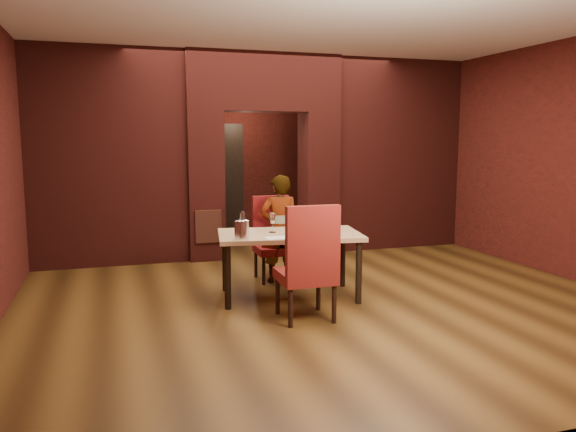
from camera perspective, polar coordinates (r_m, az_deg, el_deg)
name	(u,v)px	position (r m, az deg, el deg)	size (l,w,h in m)	color
floor	(304,284)	(7.35, 1.63, -6.94)	(8.00, 8.00, 0.00)	#4E3213
ceiling	(305,30)	(7.23, 1.73, 18.39)	(7.00, 8.00, 0.04)	silver
wall_back	(236,153)	(10.97, -5.29, 6.38)	(7.00, 0.04, 3.20)	maroon
wall_front	(529,186)	(3.60, 23.26, 2.78)	(7.00, 0.04, 3.20)	maroon
wall_right	(532,158)	(8.91, 23.55, 5.42)	(0.04, 8.00, 3.20)	maroon
pillar_left	(204,186)	(8.85, -8.48, 3.06)	(0.55, 0.55, 2.30)	maroon
pillar_right	(318,183)	(9.34, 3.11, 3.38)	(0.55, 0.55, 2.30)	maroon
lintel	(263,83)	(9.06, -2.59, 13.38)	(2.45, 0.55, 0.90)	maroon
wing_wall_left	(108,158)	(8.71, -17.80, 5.66)	(2.27, 0.35, 3.20)	maroon
wing_wall_right	(395,155)	(9.91, 10.84, 6.12)	(2.27, 0.35, 3.20)	maroon
vent_panel	(208,227)	(8.63, -8.09, -1.07)	(0.40, 0.03, 0.50)	#A84931
rear_door	(217,182)	(10.86, -7.25, 3.43)	(0.90, 0.08, 2.10)	black
rear_door_frame	(217,182)	(10.82, -7.21, 3.41)	(1.02, 0.04, 2.22)	black
dining_table	(289,265)	(6.69, 0.13, -5.00)	(1.66, 0.93, 0.78)	tan
chair_far	(275,239)	(7.46, -1.33, -2.34)	(0.51, 0.51, 1.11)	maroon
chair_near	(305,261)	(5.85, 1.77, -4.64)	(0.56, 0.56, 1.22)	maroon
person_seated	(280,229)	(7.34, -0.86, -1.30)	(0.52, 0.34, 1.42)	white
wine_glass_a	(272,223)	(6.63, -1.59, -0.70)	(0.09, 0.09, 0.23)	silver
wine_glass_b	(300,223)	(6.68, 1.21, -0.70)	(0.09, 0.09, 0.21)	white
wine_glass_c	(307,224)	(6.55, 1.95, -0.81)	(0.09, 0.09, 0.23)	white
tasting_sheet	(278,238)	(6.28, -1.06, -2.23)	(0.27, 0.20, 0.00)	silver
wine_bucket	(242,230)	(6.25, -4.73, -1.38)	(0.16, 0.16, 0.20)	silver
water_bottle	(242,223)	(6.53, -4.65, -0.67)	(0.06, 0.06, 0.27)	white
potted_plant	(328,262)	(7.83, 4.05, -4.65)	(0.33, 0.29, 0.37)	#2F6628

